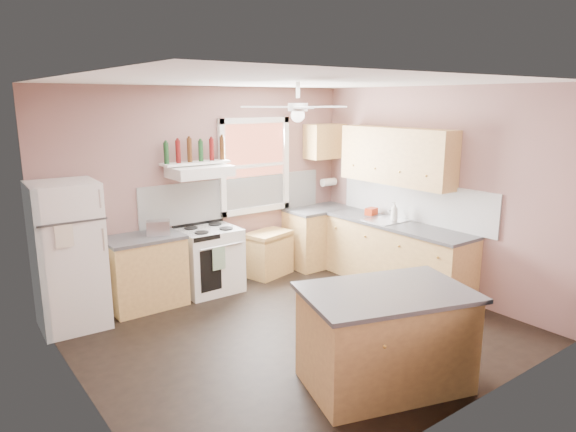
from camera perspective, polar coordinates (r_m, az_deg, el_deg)
floor at (r=5.88m, az=1.00°, el=-12.63°), size 4.50×4.50×0.00m
ceiling at (r=5.31m, az=1.11°, el=14.69°), size 4.50×4.50×0.00m
wall_back at (r=7.12m, az=-9.02°, el=3.14°), size 4.50×0.05×2.70m
wall_right at (r=7.04m, az=15.85°, el=2.71°), size 0.05×4.00×2.70m
wall_left at (r=4.46m, az=-22.74°, el=-3.47°), size 0.05×4.00×2.70m
backsplash_back at (r=7.33m, az=-5.71°, el=2.12°), size 2.90×0.03×0.55m
backsplash_right at (r=7.22m, az=13.69°, el=1.66°), size 0.03×2.60×0.55m
window_view at (r=7.42m, az=-3.78°, el=5.61°), size 1.00×0.02×1.20m
window_frame at (r=7.40m, az=-3.67°, el=5.59°), size 1.16×0.07×1.36m
refrigerator at (r=6.21m, az=-23.23°, el=-4.09°), size 0.74×0.72×1.66m
base_cabinet_left at (r=6.63m, az=-15.56°, el=-6.11°), size 0.90×0.60×0.86m
counter_left at (r=6.50m, az=-15.79°, el=-2.35°), size 0.92×0.62×0.04m
toaster at (r=6.49m, az=-14.24°, el=-1.27°), size 0.32×0.25×0.18m
stove at (r=6.97m, az=-8.70°, el=-4.85°), size 0.77×0.66×0.86m
range_hood at (r=6.73m, az=-9.73°, el=4.89°), size 0.78×0.50×0.14m
bottle_shelf at (r=6.82m, az=-10.22°, el=5.83°), size 0.90×0.26×0.03m
cart at (r=7.54m, az=-2.18°, el=-4.18°), size 0.74×0.58×0.65m
base_cabinet_corner at (r=8.01m, az=3.45°, el=-2.38°), size 1.00×0.60×0.86m
base_cabinet_right at (r=7.19m, az=11.92°, el=-4.42°), size 0.60×2.20×0.86m
counter_corner at (r=7.91m, az=3.50°, el=0.77°), size 1.02×0.62×0.04m
counter_right at (r=7.07m, az=12.04°, el=-0.95°), size 0.62×2.22×0.04m
sink at (r=7.19m, az=10.85°, el=-0.53°), size 0.55×0.45×0.03m
faucet at (r=7.29m, az=11.72°, el=0.22°), size 0.03×0.03×0.14m
upper_cabinet_right at (r=7.15m, az=11.91°, el=6.55°), size 0.33×1.80×0.76m
upper_cabinet_corner at (r=7.99m, az=4.10°, el=8.28°), size 0.60×0.33×0.52m
paper_towel at (r=8.16m, az=4.52°, el=3.77°), size 0.26×0.12×0.12m
island at (r=4.79m, az=10.71°, el=-13.38°), size 1.58×1.25×0.86m
island_top at (r=4.61m, az=10.94°, el=-8.35°), size 1.68×1.35×0.04m
ceiling_fan_hub at (r=5.31m, az=1.10°, el=12.00°), size 0.20×0.20×0.08m
soap_bottle at (r=7.15m, az=11.73°, el=0.48°), size 0.12×0.12×0.26m
red_caddy at (r=7.50m, az=9.25°, el=0.51°), size 0.20×0.16×0.10m
wine_bottles at (r=6.81m, az=-10.22°, el=7.17°), size 0.86×0.06×0.31m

